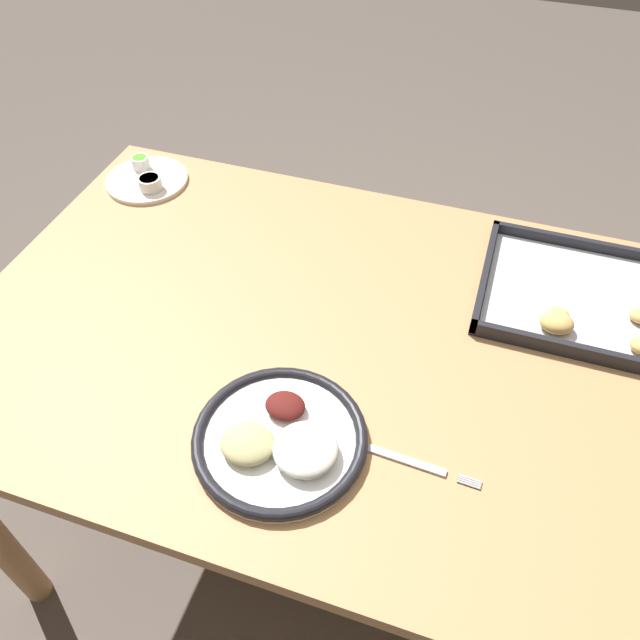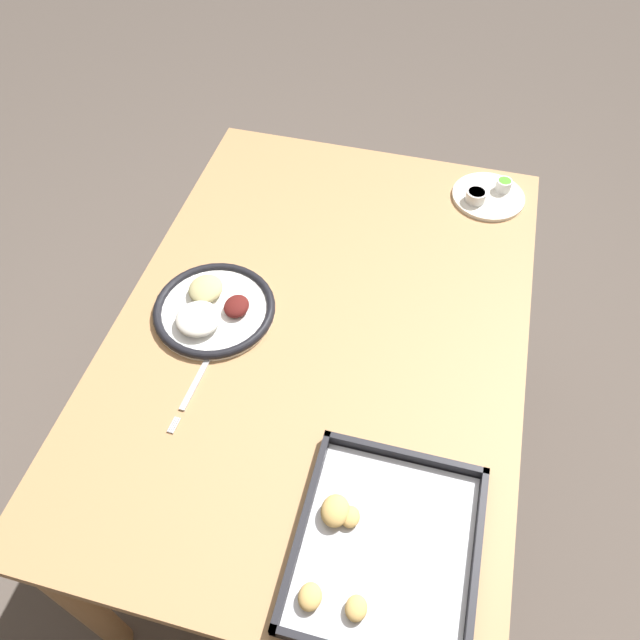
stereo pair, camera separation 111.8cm
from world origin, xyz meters
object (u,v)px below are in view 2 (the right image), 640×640
Objects in this scene: fork at (196,382)px; saucer_plate at (488,195)px; baking_tray at (379,547)px; dinner_plate at (213,309)px.

fork is 1.17× the size of saucer_plate.
saucer_plate is at bearing 174.25° from baking_tray.
fork is at bearing -118.93° from baking_tray.
baking_tray is at bearing 64.20° from fork.
baking_tray is at bearing 47.60° from dinner_plate.
baking_tray is (0.97, -0.10, -0.00)m from saucer_plate.
dinner_plate is at bearing -167.26° from fork.
baking_tray is (0.42, 0.46, -0.00)m from dinner_plate.
dinner_plate is 0.76× the size of baking_tray.
saucer_plate reaches higher than fork.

